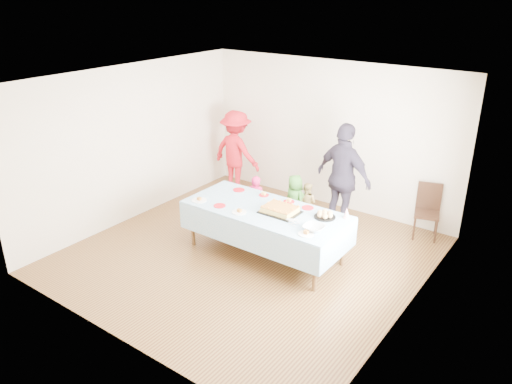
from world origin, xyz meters
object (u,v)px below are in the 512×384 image
(birthday_cake, at_px, (280,210))
(adult_left, at_px, (236,152))
(party_table, at_px, (265,212))
(dining_chair, at_px, (428,207))

(birthday_cake, bearing_deg, adult_left, 141.28)
(party_table, xyz_separation_m, birthday_cake, (0.25, 0.02, 0.10))
(party_table, distance_m, birthday_cake, 0.27)
(adult_left, bearing_deg, dining_chair, -172.90)
(dining_chair, relative_size, adult_left, 0.55)
(party_table, xyz_separation_m, dining_chair, (1.79, 2.11, -0.22))
(dining_chair, height_order, adult_left, adult_left)
(party_table, relative_size, dining_chair, 2.75)
(party_table, height_order, birthday_cake, birthday_cake)
(dining_chair, bearing_deg, birthday_cake, -143.02)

